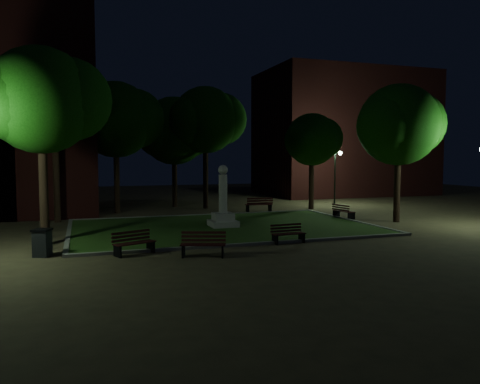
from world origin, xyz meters
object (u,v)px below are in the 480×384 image
object	(u,v)px
monument	(223,210)
bench_west_near	(134,244)
bench_right_side	(343,212)
bench_near_left	(203,245)
bench_near_right	(288,234)
trash_bin	(42,243)
bench_far_side	(259,205)

from	to	relation	value
monument	bench_west_near	distance (m)	7.44
monument	bench_west_near	size ratio (longest dim) A/B	1.89
monument	bench_right_side	xyz separation A→B (m)	(7.92, 1.26, -0.56)
bench_near_left	bench_near_right	xyz separation A→B (m)	(4.12, 1.48, -0.05)
monument	trash_bin	xyz separation A→B (m)	(-8.40, -4.65, -0.43)
bench_west_near	bench_near_right	bearing A→B (deg)	-20.65
bench_far_side	trash_bin	size ratio (longest dim) A/B	1.79
bench_near_left	bench_far_side	xyz separation A→B (m)	(7.05, 12.50, 0.04)
bench_west_near	bench_far_side	bearing A→B (deg)	27.09
monument	bench_near_right	xyz separation A→B (m)	(1.38, -5.08, -0.58)
bench_right_side	monument	bearing A→B (deg)	89.52
monument	bench_near_right	size ratio (longest dim) A/B	2.14
bench_near_right	bench_right_side	world-z (taller)	bench_right_side
bench_near_right	bench_far_side	distance (m)	11.40
bench_near_left	bench_near_right	distance (m)	4.38
monument	bench_near_right	bearing A→B (deg)	-74.83
bench_near_left	trash_bin	world-z (taller)	trash_bin
bench_far_side	monument	bearing A→B (deg)	58.27
bench_west_near	monument	bearing A→B (deg)	23.14
bench_west_near	bench_far_side	distance (m)	14.72
bench_right_side	trash_bin	world-z (taller)	trash_bin
bench_far_side	trash_bin	xyz separation A→B (m)	(-12.70, -10.58, 0.06)
monument	bench_near_left	size ratio (longest dim) A/B	1.82
bench_near_left	bench_right_side	bearing A→B (deg)	55.63
bench_near_left	bench_west_near	bearing A→B (deg)	172.47
bench_near_left	bench_west_near	size ratio (longest dim) A/B	1.04
bench_near_right	bench_west_near	distance (m)	6.53
monument	trash_bin	size ratio (longest dim) A/B	3.10
monument	bench_west_near	xyz separation A→B (m)	(-5.14, -5.34, -0.54)
bench_near_left	bench_near_right	bearing A→B (deg)	39.15
monument	bench_right_side	size ratio (longest dim) A/B	1.99
bench_west_near	trash_bin	bearing A→B (deg)	144.91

